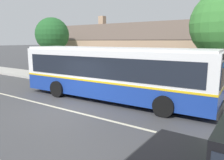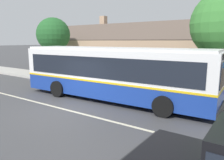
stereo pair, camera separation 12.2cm
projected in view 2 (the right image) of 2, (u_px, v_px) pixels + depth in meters
The scene contains 8 objects.
ground_plane at pixel (64, 109), 11.06m from camera, with size 300.00×300.00×0.00m, color #424244.
sidewalk_far at pixel (126, 87), 15.89m from camera, with size 60.00×3.00×0.15m, color #ADAAA3.
lane_divider_stripe at pixel (64, 109), 11.06m from camera, with size 60.00×0.16×0.01m, color beige.
community_building at pixel (144, 56), 23.51m from camera, with size 23.12×9.52×6.43m.
transit_bus at pixel (112, 72), 12.60m from camera, with size 11.73×3.07×3.05m.
bench_by_building at pixel (60, 73), 19.83m from camera, with size 1.79×0.51×0.94m.
bench_down_street at pixel (93, 78), 16.89m from camera, with size 1.82×0.51×0.94m.
street_tree_secondary at pixel (53, 35), 21.24m from camera, with size 3.24×3.24×5.65m.
Camera 2 is at (8.07, -7.32, 3.43)m, focal length 35.00 mm.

